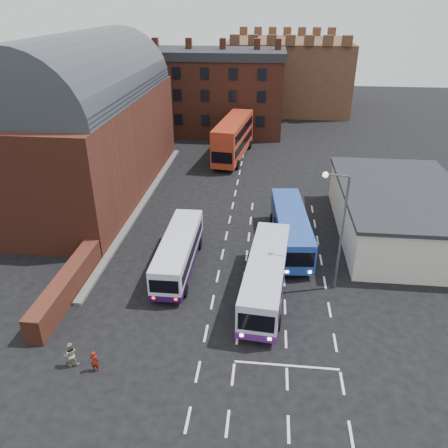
# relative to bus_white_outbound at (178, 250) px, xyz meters

# --- Properties ---
(ground) EXTENTS (180.00, 180.00, 0.00)m
(ground) POSITION_rel_bus_white_outbound_xyz_m (3.13, -6.43, -1.60)
(ground) COLOR black
(railway_station) EXTENTS (12.00, 28.00, 16.00)m
(railway_station) POSITION_rel_bus_white_outbound_xyz_m (-12.37, 14.57, 6.04)
(railway_station) COLOR #602B1E
(railway_station) RESTS_ON ground
(forecourt_wall) EXTENTS (1.20, 10.00, 1.80)m
(forecourt_wall) POSITION_rel_bus_white_outbound_xyz_m (-7.07, -4.43, -0.70)
(forecourt_wall) COLOR #602B1E
(forecourt_wall) RESTS_ON ground
(cream_building) EXTENTS (10.40, 16.40, 4.25)m
(cream_building) POSITION_rel_bus_white_outbound_xyz_m (18.13, 7.57, 0.56)
(cream_building) COLOR beige
(cream_building) RESTS_ON ground
(brick_terrace) EXTENTS (22.00, 10.00, 11.00)m
(brick_terrace) POSITION_rel_bus_white_outbound_xyz_m (-2.87, 39.57, 3.90)
(brick_terrace) COLOR brown
(brick_terrace) RESTS_ON ground
(castle_keep) EXTENTS (22.00, 22.00, 12.00)m
(castle_keep) POSITION_rel_bus_white_outbound_xyz_m (9.13, 59.57, 4.40)
(castle_keep) COLOR brown
(castle_keep) RESTS_ON ground
(bus_white_outbound) EXTENTS (2.52, 9.91, 2.70)m
(bus_white_outbound) POSITION_rel_bus_white_outbound_xyz_m (0.00, 0.00, 0.00)
(bus_white_outbound) COLOR silver
(bus_white_outbound) RESTS_ON ground
(bus_white_inbound) EXTENTS (3.46, 11.03, 2.96)m
(bus_white_inbound) POSITION_rel_bus_white_outbound_xyz_m (6.74, -2.75, 0.15)
(bus_white_inbound) COLOR silver
(bus_white_inbound) RESTS_ON ground
(bus_blue) EXTENTS (3.44, 11.01, 2.96)m
(bus_blue) POSITION_rel_bus_white_outbound_xyz_m (8.66, 4.55, 0.15)
(bus_blue) COLOR #21459B
(bus_blue) RESTS_ON ground
(bus_red_double) EXTENTS (4.46, 12.87, 5.04)m
(bus_red_double) POSITION_rel_bus_white_outbound_xyz_m (1.87, 26.95, 1.08)
(bus_red_double) COLOR #A9331B
(bus_red_double) RESTS_ON ground
(street_lamp) EXTENTS (1.77, 0.56, 8.79)m
(street_lamp) POSITION_rel_bus_white_outbound_xyz_m (11.43, -1.35, 3.71)
(street_lamp) COLOR #595A5E
(street_lamp) RESTS_ON ground
(pedestrian_red) EXTENTS (0.51, 0.34, 1.38)m
(pedestrian_red) POSITION_rel_bus_white_outbound_xyz_m (-2.63, -10.93, -0.90)
(pedestrian_red) COLOR maroon
(pedestrian_red) RESTS_ON ground
(pedestrian_beige) EXTENTS (0.92, 0.82, 1.58)m
(pedestrian_beige) POSITION_rel_bus_white_outbound_xyz_m (-4.12, -10.67, -0.80)
(pedestrian_beige) COLOR tan
(pedestrian_beige) RESTS_ON ground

